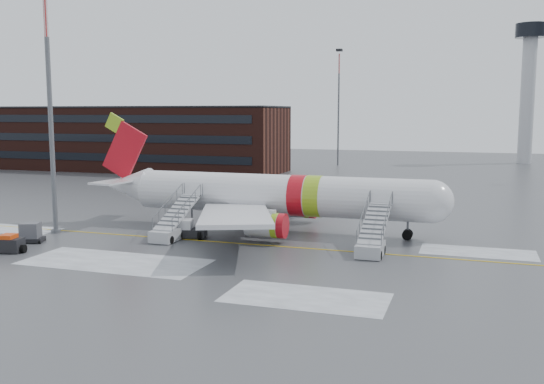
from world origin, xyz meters
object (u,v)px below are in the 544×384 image
(airstair_fwd, at_px, (372,241))
(light_mast_near, at_px, (50,105))
(airstair_aft, at_px, (171,227))
(uld_container, at_px, (31,233))
(pushback_tug, at_px, (188,230))
(baggage_tractor, at_px, (9,245))
(airliner, at_px, (269,195))

(airstair_fwd, bearing_deg, light_mast_near, -178.57)
(airstair_aft, height_order, uld_container, airstair_aft)
(pushback_tug, distance_m, baggage_tractor, 14.76)
(airstair_aft, bearing_deg, uld_container, -155.49)
(airliner, distance_m, pushback_tug, 8.50)
(pushback_tug, bearing_deg, uld_container, -153.63)
(airstair_fwd, bearing_deg, airstair_aft, 180.00)
(airstair_fwd, bearing_deg, pushback_tug, 176.58)
(airliner, xyz_separation_m, airstair_fwd, (10.84, -6.54, -2.35))
(airliner, height_order, uld_container, airliner)
(airstair_aft, relative_size, light_mast_near, 0.34)
(uld_container, distance_m, light_mast_near, 11.82)
(airstair_fwd, distance_m, pushback_tug, 16.74)
(baggage_tractor, bearing_deg, light_mast_near, 101.75)
(airstair_fwd, relative_size, pushback_tug, 2.39)
(airstair_fwd, height_order, uld_container, airstair_fwd)
(airstair_aft, relative_size, uld_container, 3.06)
(pushback_tug, height_order, light_mast_near, light_mast_near)
(airstair_aft, height_order, pushback_tug, airstair_aft)
(pushback_tug, height_order, uld_container, uld_container)
(light_mast_near, bearing_deg, baggage_tractor, -78.25)
(airstair_fwd, height_order, light_mast_near, light_mast_near)
(airstair_fwd, xyz_separation_m, baggage_tractor, (-27.85, -8.68, -0.44))
(airstair_fwd, distance_m, light_mast_near, 31.41)
(light_mast_near, bearing_deg, airstair_aft, 3.61)
(pushback_tug, xyz_separation_m, uld_container, (-12.08, -5.99, 0.07))
(light_mast_near, bearing_deg, uld_container, -80.40)
(airliner, distance_m, uld_container, 21.48)
(airstair_fwd, bearing_deg, baggage_tractor, -162.69)
(airstair_aft, distance_m, light_mast_near, 15.88)
(uld_container, distance_m, baggage_tractor, 3.81)
(airstair_aft, bearing_deg, airliner, 43.07)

